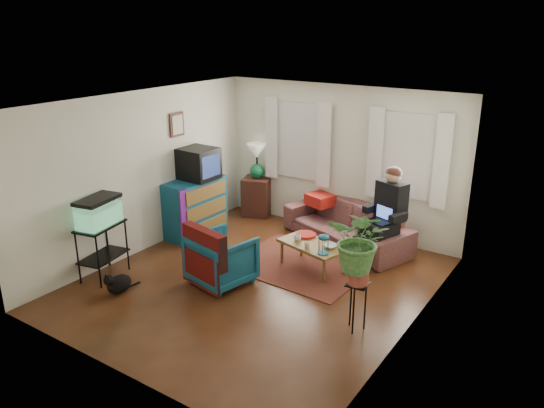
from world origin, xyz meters
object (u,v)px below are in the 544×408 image
Objects in this scene: armchair at (222,257)px; coffee_table at (312,256)px; side_table at (257,196)px; plant_stand at (356,307)px; sofa at (347,218)px; dresser at (195,207)px; aquarium_stand at (103,251)px.

coffee_table is (0.87, 1.10, -0.19)m from armchair.
side_table is 0.73× the size of coffee_table.
armchair reaches higher than coffee_table.
sofa is at bearing 118.85° from plant_stand.
dresser is 1.09× the size of coffee_table.
armchair is at bearing -35.64° from dresser.
aquarium_stand reaches higher than plant_stand.
plant_stand is (3.70, -1.24, -0.19)m from dresser.
armchair is at bearing 16.32° from aquarium_stand.
dresser reaches higher than armchair.
sofa is 2.25× the size of coffee_table.
side_table is 0.92× the size of armchair.
plant_stand is (3.36, -2.67, -0.06)m from side_table.
armchair reaches higher than side_table.
coffee_table is 1.73m from plant_stand.
plant_stand is at bearing -38.39° from side_table.
aquarium_stand is at bearing -168.46° from plant_stand.
side_table is 0.67× the size of dresser.
dresser is 2.45m from coffee_table.
dresser is at bearing -103.45° from side_table.
armchair is 0.79× the size of coffee_table.
dresser is 1.96m from armchair.
side_table is at bearing 158.76° from coffee_table.
dresser is 1.77× the size of plant_stand.
dresser reaches higher than coffee_table.
coffee_table is at bearing -69.84° from sofa.
plant_stand is at bearing 0.36° from aquarium_stand.
sofa reaches higher than armchair.
side_table is at bearing -53.09° from armchair.
plant_stand is (1.30, -2.36, -0.13)m from sofa.
aquarium_stand is at bearing -127.22° from coffee_table.
plant_stand is at bearing -27.64° from coffee_table.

